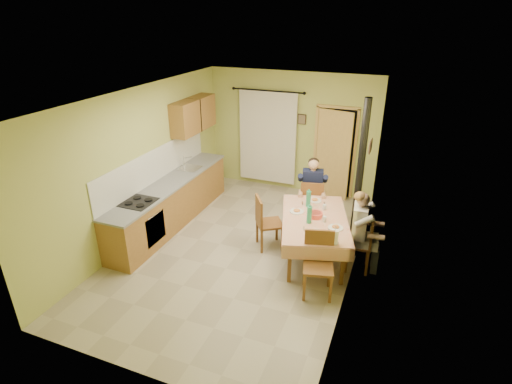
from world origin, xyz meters
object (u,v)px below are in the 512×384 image
at_px(dining_table, 314,237).
at_px(man_far, 312,185).
at_px(chair_far, 311,212).
at_px(chair_near, 317,277).
at_px(man_right, 362,223).
at_px(chair_right, 358,254).
at_px(stove_flue, 357,202).
at_px(chair_left, 269,233).

bearing_deg(dining_table, man_far, 89.99).
distance_m(chair_far, man_far, 0.59).
bearing_deg(chair_near, man_right, -133.34).
relative_size(chair_far, chair_near, 0.99).
distance_m(chair_near, chair_right, 1.01).
relative_size(chair_far, stove_flue, 0.36).
height_order(chair_far, chair_left, chair_left).
bearing_deg(chair_right, man_far, 37.51).
xyz_separation_m(chair_far, man_far, (-0.00, 0.01, 0.59)).
bearing_deg(chair_far, man_far, 90.00).
relative_size(man_far, stove_flue, 0.50).
xyz_separation_m(dining_table, chair_far, (-0.33, 1.09, -0.09)).
height_order(chair_far, chair_near, chair_near).
bearing_deg(chair_left, chair_near, 15.42).
relative_size(dining_table, stove_flue, 0.74).
relative_size(dining_table, man_far, 1.50).
bearing_deg(dining_table, chair_far, 90.03).
distance_m(chair_near, man_right, 1.16).
bearing_deg(stove_flue, chair_left, -167.13).
relative_size(chair_right, man_far, 0.68).
height_order(chair_far, man_far, man_far).
height_order(man_far, man_right, same).
xyz_separation_m(chair_far, chair_left, (-0.51, -1.09, 0.00)).
xyz_separation_m(chair_far, chair_right, (1.13, -1.20, -0.00)).
relative_size(chair_far, chair_left, 1.00).
bearing_deg(chair_far, dining_table, -86.84).
bearing_deg(dining_table, man_right, -24.64).
distance_m(chair_right, stove_flue, 0.88).
bearing_deg(chair_far, chair_left, -128.87).
xyz_separation_m(chair_near, chair_right, (0.49, 0.88, -0.00)).
xyz_separation_m(man_right, stove_flue, (-0.16, 0.45, 0.15)).
bearing_deg(man_far, chair_near, -86.62).
height_order(chair_right, man_right, man_right).
bearing_deg(chair_left, chair_far, 120.90).
height_order(chair_near, man_right, man_right).
height_order(chair_left, stove_flue, stove_flue).
distance_m(man_far, man_right, 1.65).
relative_size(dining_table, chair_right, 2.21).
bearing_deg(chair_right, chair_near, 145.23).
xyz_separation_m(chair_far, chair_near, (0.63, -2.08, 0.00)).
height_order(man_right, stove_flue, stove_flue).
distance_m(chair_left, man_right, 1.73).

